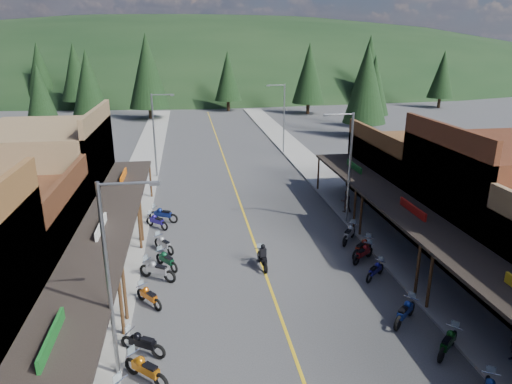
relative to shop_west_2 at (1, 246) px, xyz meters
name	(u,v)px	position (x,y,z in m)	size (l,w,h in m)	color
ground	(270,286)	(13.75, -1.70, -2.53)	(220.00, 220.00, 0.00)	#38383A
centerline	(232,180)	(13.75, 18.30, -2.53)	(0.15, 90.00, 0.01)	gold
sidewalk_west	(138,184)	(5.05, 18.30, -2.46)	(3.40, 94.00, 0.15)	gray
sidewalk_east	(321,176)	(22.45, 18.30, -2.46)	(3.40, 94.00, 0.15)	gray
shop_west_2	(1,246)	(0.00, 0.00, 0.00)	(10.90, 9.00, 6.20)	#3F2111
shop_west_3	(49,176)	(-0.03, 9.60, 0.99)	(10.90, 10.20, 8.20)	brown
shop_east_2	(494,201)	(27.54, 0.00, 0.99)	(10.90, 9.00, 8.20)	#562B19
shop_east_3	(414,173)	(27.51, 9.60, 0.00)	(10.90, 10.20, 6.20)	#4C2D16
streetlight_0	(112,275)	(6.80, -7.70, 1.93)	(2.16, 0.18, 8.00)	gray
streetlight_1	(155,132)	(6.80, 20.30, 1.93)	(2.16, 0.18, 8.00)	gray
streetlight_2	(348,164)	(20.71, 6.30, 1.93)	(2.16, 0.18, 8.00)	gray
streetlight_3	(283,116)	(20.71, 28.30, 1.93)	(2.16, 0.18, 8.00)	gray
ridge_hill	(197,82)	(13.75, 133.30, -2.53)	(310.00, 140.00, 60.00)	black
pine_1	(75,72)	(-10.25, 68.30, 4.70)	(5.88, 5.88, 12.50)	black
pine_2	(147,71)	(3.75, 56.30, 5.46)	(6.72, 6.72, 14.00)	black
pine_3	(228,76)	(17.75, 64.30, 3.95)	(5.04, 5.04, 11.00)	black
pine_4	(309,73)	(31.75, 58.30, 4.70)	(5.88, 5.88, 12.50)	black
pine_5	(369,65)	(47.75, 70.30, 5.46)	(6.72, 6.72, 14.00)	black
pine_6	(442,74)	(59.75, 62.30, 3.95)	(5.04, 5.04, 11.00)	black
pine_7	(39,70)	(-18.25, 74.30, 4.70)	(5.88, 5.88, 12.50)	black
pine_8	(40,97)	(-8.25, 38.30, 3.44)	(4.48, 4.48, 10.00)	black
pine_9	(374,85)	(37.75, 43.30, 3.85)	(4.93, 4.93, 10.80)	black
pine_10	(88,83)	(-4.25, 48.30, 4.25)	(5.38, 5.38, 11.60)	black
pine_11	(366,84)	(33.75, 36.30, 4.65)	(5.82, 5.82, 12.40)	black
bike_west_5	(146,368)	(7.75, -8.16, -1.90)	(0.74, 2.22, 1.27)	#B05F0C
bike_west_6	(143,342)	(7.50, -6.48, -1.93)	(0.70, 2.11, 1.21)	black
bike_west_7	(149,295)	(7.49, -2.68, -1.97)	(0.66, 1.98, 1.13)	#BC560D
bike_west_8	(157,269)	(7.77, -0.12, -1.88)	(0.76, 2.29, 1.31)	#97969B
bike_west_9	(166,259)	(8.22, 1.17, -1.95)	(0.68, 2.05, 1.17)	#0E4627
bike_west_10	(164,243)	(7.98, 3.47, -1.96)	(0.66, 1.99, 1.14)	#9C9CA1
bike_west_11	(157,220)	(7.35, 7.39, -1.95)	(0.68, 2.05, 1.17)	navy
bike_west_12	(163,214)	(7.74, 8.50, -1.89)	(0.75, 2.26, 1.29)	navy
bike_east_5	(448,341)	(20.13, -8.33, -1.94)	(0.69, 2.08, 1.19)	#0B3710
bike_east_6	(405,311)	(19.37, -5.96, -1.91)	(0.72, 2.17, 1.24)	navy
bike_east_7	(375,270)	(19.67, -1.77, -1.99)	(0.63, 1.89, 1.08)	navy
bike_east_8	(363,252)	(19.78, 0.33, -1.95)	(0.68, 2.03, 1.16)	maroon
bike_east_9	(362,247)	(19.99, 1.01, -1.91)	(0.73, 2.19, 1.25)	maroon
bike_east_10	(349,233)	(19.90, 3.11, -1.88)	(0.76, 2.29, 1.31)	#ACADB1
rider_on_bike	(262,258)	(13.72, 0.46, -1.90)	(0.85, 2.12, 1.58)	black
pedestrian_east_b	(346,201)	(21.44, 8.19, -1.53)	(0.83, 0.48, 1.70)	#4F3932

